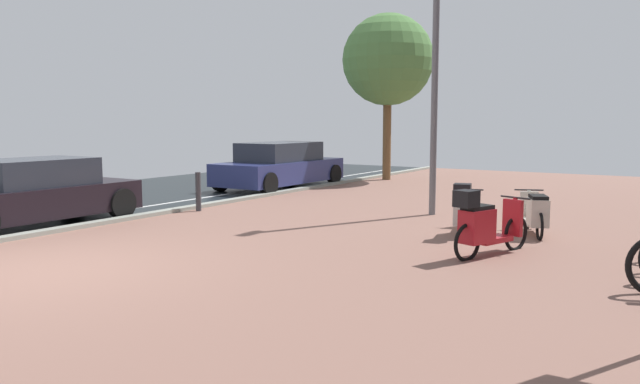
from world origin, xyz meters
The scene contains 9 objects.
ground centered at (1.43, 0.00, -0.02)m, with size 21.00×40.00×0.13m.
scooter_near centered at (5.01, 6.32, 0.39)m, with size 0.85×1.57×0.76m.
scooter_mid centered at (3.90, 5.80, 0.43)m, with size 0.71×1.72×0.96m.
scooter_far centered at (4.77, 4.16, 0.47)m, with size 0.83×1.68×1.05m.
parked_car_near centered at (-3.49, 2.27, 0.60)m, with size 1.82×3.97×1.28m.
parked_car_far centered at (-3.37, 10.25, 0.65)m, with size 1.93×4.49×1.36m.
lamp_post centered at (2.57, 7.61, 3.36)m, with size 0.20×0.52×6.07m.
street_tree centered at (-1.74, 14.19, 4.03)m, with size 3.06×3.06×5.58m.
bollard_far centered at (-2.05, 5.31, 0.44)m, with size 0.12×0.12×0.87m.
Camera 1 is at (7.46, -4.68, 2.00)m, focal length 34.30 mm.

